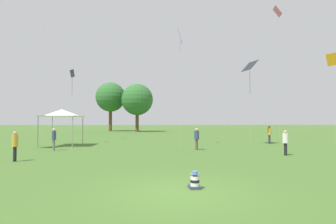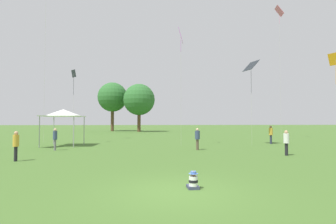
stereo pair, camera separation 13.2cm
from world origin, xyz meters
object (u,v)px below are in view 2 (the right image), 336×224
seated_toddler (193,181)px  distant_tree_0 (139,100)px  kite_3 (335,61)px  canopy_tent (63,113)px  kite_7 (251,67)px  kite_2 (181,38)px  person_standing_1 (271,133)px  person_standing_2 (286,141)px  person_standing_0 (16,143)px  kite_5 (279,14)px  distant_tree_1 (113,97)px  person_standing_3 (197,137)px  kite_0 (74,77)px  person_standing_5 (55,137)px

seated_toddler → distant_tree_0: bearing=90.5°
kite_3 → canopy_tent: bearing=105.6°
kite_7 → kite_2: bearing=-61.6°
person_standing_1 → kite_7: bearing=147.7°
kite_3 → person_standing_2: bearing=146.1°
seated_toddler → person_standing_0: person_standing_0 is taller
kite_3 → kite_7: bearing=106.8°
person_standing_1 → distant_tree_0: size_ratio=0.17×
kite_5 → distant_tree_1: 38.59m
kite_3 → person_standing_1: bearing=92.1°
kite_3 → distant_tree_0: 37.70m
kite_5 → kite_3: bearing=-109.3°
person_standing_2 → canopy_tent: (-16.47, 7.72, 1.97)m
person_standing_1 → person_standing_3: (-8.14, -4.79, -0.07)m
person_standing_2 → distant_tree_0: size_ratio=0.16×
seated_toddler → kite_0: 21.04m
distant_tree_1 → kite_0: bearing=-88.8°
kite_5 → person_standing_1: bearing=-157.8°
distant_tree_0 → distant_tree_1: (-6.11, 4.16, 0.86)m
person_standing_5 → distant_tree_1: size_ratio=0.15×
person_standing_3 → kite_5: size_ratio=0.10×
person_standing_1 → person_standing_3: 9.45m
person_standing_2 → kite_0: bearing=73.0°
seated_toddler → kite_5: (14.38, 21.82, 14.98)m
kite_0 → canopy_tent: bearing=178.5°
kite_3 → kite_7: kite_3 is taller
person_standing_2 → kite_5: kite_5 is taller
seated_toddler → kite_0: kite_0 is taller
person_standing_1 → kite_7: (-2.49, -1.46, 6.14)m
seated_toddler → kite_3: bearing=38.7°
canopy_tent → distant_tree_1: (-0.54, 35.57, 4.69)m
distant_tree_0 → person_standing_1: bearing=-65.6°
person_standing_0 → canopy_tent: bearing=-152.0°
person_standing_1 → kite_0: size_ratio=0.24×
kite_5 → person_standing_5: bearing=170.9°
kite_0 → kite_2: kite_2 is taller
person_standing_2 → kite_5: bearing=-11.4°
kite_3 → distant_tree_1: bearing=52.7°
seated_toddler → person_standing_1: size_ratio=0.33×
kite_7 → kite_3: bearing=117.5°
kite_0 → kite_2: 11.27m
person_standing_5 → kite_7: size_ratio=0.21×
canopy_tent → kite_0: bearing=86.3°
person_standing_0 → person_standing_3: (11.04, 4.92, -0.01)m
seated_toddler → kite_5: size_ratio=0.04×
person_standing_5 → kite_3: (24.58, 2.78, 6.89)m
person_standing_0 → kite_2: kite_2 is taller
distant_tree_1 → person_standing_5: bearing=-88.4°
kite_3 → kite_5: size_ratio=0.53×
kite_3 → person_standing_3: bearing=120.7°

